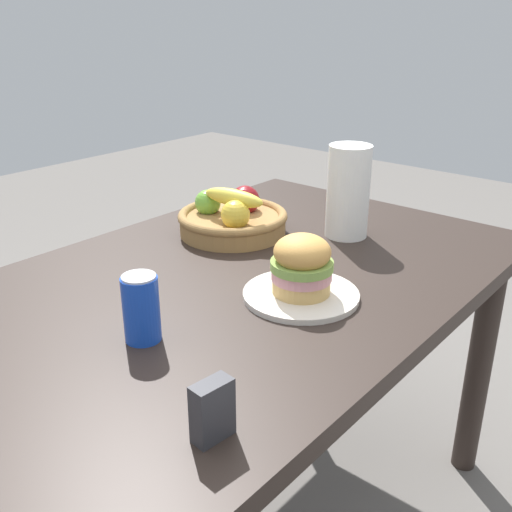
# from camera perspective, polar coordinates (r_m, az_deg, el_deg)

# --- Properties ---
(dining_table) EXTENTS (1.40, 0.90, 0.75)m
(dining_table) POSITION_cam_1_polar(r_m,az_deg,el_deg) (1.38, -1.68, -5.66)
(dining_table) COLOR #2D231E
(dining_table) RESTS_ON ground_plane
(plate) EXTENTS (0.24, 0.24, 0.01)m
(plate) POSITION_cam_1_polar(r_m,az_deg,el_deg) (1.23, 4.37, -3.72)
(plate) COLOR silver
(plate) RESTS_ON dining_table
(sandwich) EXTENTS (0.13, 0.13, 0.13)m
(sandwich) POSITION_cam_1_polar(r_m,az_deg,el_deg) (1.20, 4.47, -0.82)
(sandwich) COLOR #DBAD60
(sandwich) RESTS_ON plate
(soda_can) EXTENTS (0.07, 0.07, 0.13)m
(soda_can) POSITION_cam_1_polar(r_m,az_deg,el_deg) (1.07, -11.00, -4.96)
(soda_can) COLOR blue
(soda_can) RESTS_ON dining_table
(fruit_basket) EXTENTS (0.29, 0.29, 0.14)m
(fruit_basket) POSITION_cam_1_polar(r_m,az_deg,el_deg) (1.57, -2.26, 3.69)
(fruit_basket) COLOR #9E7542
(fruit_basket) RESTS_ON dining_table
(paper_towel_roll) EXTENTS (0.11, 0.11, 0.24)m
(paper_towel_roll) POSITION_cam_1_polar(r_m,az_deg,el_deg) (1.55, 8.87, 6.15)
(paper_towel_roll) COLOR white
(paper_towel_roll) RESTS_ON dining_table
(napkin_holder) EXTENTS (0.06, 0.04, 0.09)m
(napkin_holder) POSITION_cam_1_polar(r_m,az_deg,el_deg) (0.84, -4.23, -14.63)
(napkin_holder) COLOR #333338
(napkin_holder) RESTS_ON dining_table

